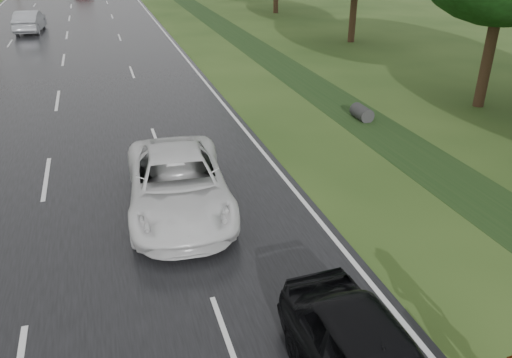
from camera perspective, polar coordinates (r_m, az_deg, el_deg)
The scene contains 6 objects.
road at distance 51.98m, azimuth -20.43°, elevation 17.59°, with size 14.00×180.00×0.04m, color black.
edge_stripe_east at distance 52.15m, azimuth -12.68°, elevation 18.59°, with size 0.12×180.00×0.01m, color silver.
center_line at distance 51.97m, azimuth -20.44°, elevation 17.62°, with size 0.12×180.00×0.01m, color silver.
drainage_ditch at distance 27.75m, azimuth 3.26°, elevation 12.69°, with size 2.20×120.00×0.56m.
white_pickup at distance 12.99m, azimuth -8.90°, elevation -0.49°, with size 2.50×5.41×1.50m, color silver.
silver_sedan at distance 41.32m, azimuth -24.46°, elevation 16.11°, with size 1.60×4.59×1.51m, color #93949B.
Camera 1 is at (1.98, -6.52, 6.60)m, focal length 35.00 mm.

